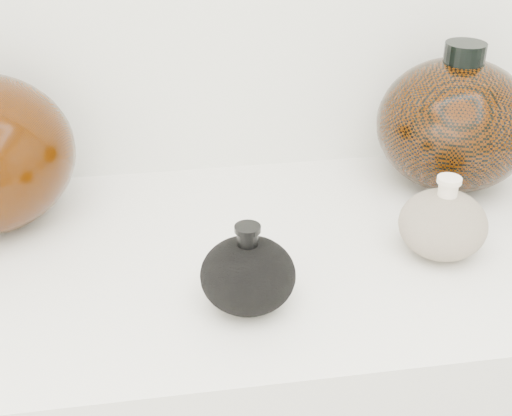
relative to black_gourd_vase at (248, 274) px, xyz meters
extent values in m
cube|color=silver|center=(0.04, 0.12, -0.06)|extent=(1.20, 0.50, 0.03)
ellipsoid|color=black|center=(0.00, 0.00, 0.00)|extent=(0.12, 0.12, 0.09)
cylinder|color=black|center=(0.00, 0.00, 0.05)|extent=(0.03, 0.03, 0.03)
cylinder|color=black|center=(0.00, 0.00, 0.06)|extent=(0.03, 0.03, 0.01)
ellipsoid|color=beige|center=(0.26, 0.07, 0.00)|extent=(0.14, 0.14, 0.09)
cylinder|color=beige|center=(0.26, 0.07, 0.05)|extent=(0.03, 0.03, 0.03)
cylinder|color=beige|center=(0.26, 0.07, 0.06)|extent=(0.04, 0.04, 0.01)
ellipsoid|color=black|center=(0.35, 0.26, 0.05)|extent=(0.30, 0.30, 0.19)
cylinder|color=black|center=(0.35, 0.26, 0.16)|extent=(0.08, 0.08, 0.04)
camera|label=1|loc=(-0.10, -0.66, 0.47)|focal=50.00mm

